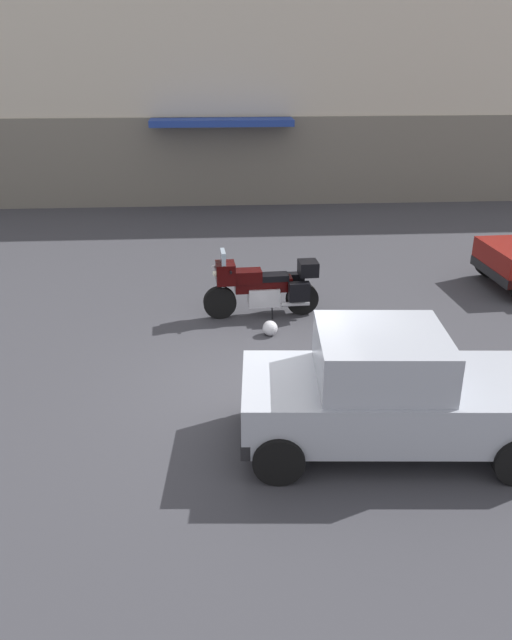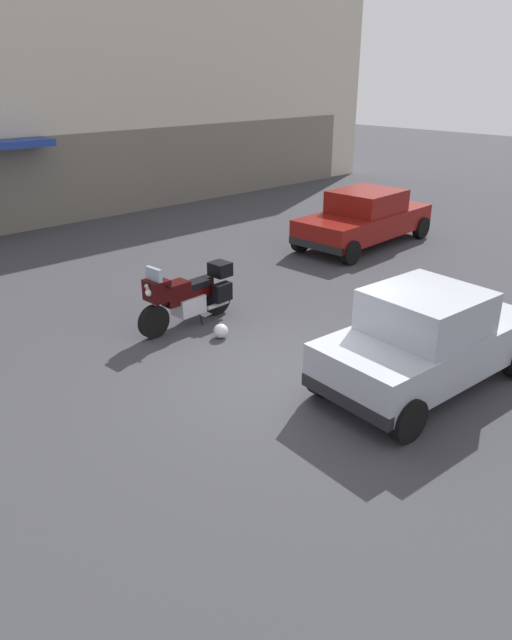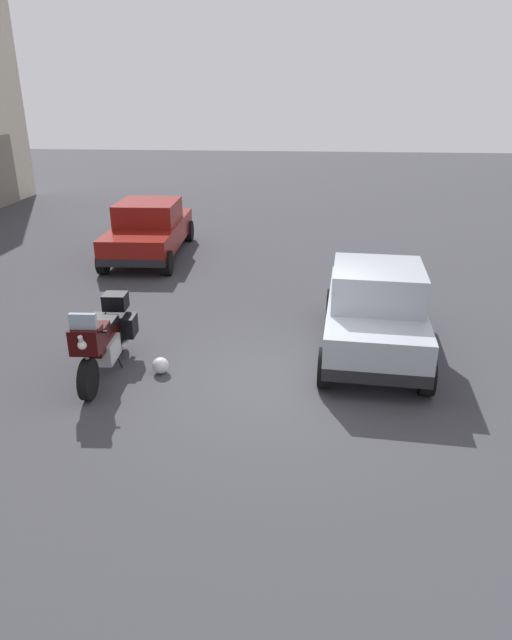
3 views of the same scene
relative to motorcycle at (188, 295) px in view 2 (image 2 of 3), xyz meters
name	(u,v)px [view 2 (image 2 of 3)]	position (x,y,z in m)	size (l,w,h in m)	color
ground_plane	(295,380)	(-0.12, -3.02, -0.62)	(80.00, 80.00, 0.00)	#38383D
motorcycle	(188,295)	(0.00, 0.00, 0.00)	(2.26, 0.78, 1.36)	black
helmet	(221,331)	(0.05, -0.92, -0.48)	(0.28, 0.28, 0.28)	silver
car_hatchback_near	(427,340)	(1.24, -4.52, 0.19)	(3.96, 2.02, 1.64)	#9EA3AD
car_sedan_far	(365,218)	(7.21, 1.22, 0.16)	(4.64, 2.12, 1.56)	maroon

